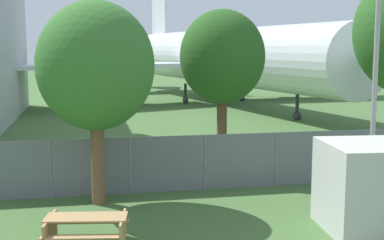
% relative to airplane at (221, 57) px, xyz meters
% --- Properties ---
extents(perimeter_fence, '(56.07, 0.07, 1.90)m').
position_rel_airplane_xyz_m(perimeter_fence, '(-7.49, -27.11, -3.03)').
color(perimeter_fence, slate).
rests_on(perimeter_fence, ground).
extents(airplane, '(35.10, 44.13, 13.27)m').
position_rel_airplane_xyz_m(airplane, '(0.00, 0.00, 0.00)').
color(airplane, silver).
rests_on(airplane, ground).
extents(picnic_bench_near_cabin, '(2.17, 1.69, 0.76)m').
position_rel_airplane_xyz_m(picnic_bench_near_cabin, '(-11.49, -31.67, -3.50)').
color(picnic_bench_near_cabin, tan).
rests_on(picnic_bench_near_cabin, ground).
extents(tree_near_hangar, '(3.31, 3.31, 6.30)m').
position_rel_airplane_xyz_m(tree_near_hangar, '(-6.18, -24.29, 0.46)').
color(tree_near_hangar, brown).
rests_on(tree_near_hangar, ground).
extents(tree_left_of_cabin, '(3.57, 3.57, 6.25)m').
position_rel_airplane_xyz_m(tree_left_of_cabin, '(-11.10, -28.04, 0.28)').
color(tree_left_of_cabin, brown).
rests_on(tree_left_of_cabin, ground).
extents(light_mast, '(0.44, 0.44, 8.78)m').
position_rel_airplane_xyz_m(light_mast, '(-2.58, -29.32, 1.30)').
color(light_mast, '#99999E').
rests_on(light_mast, ground).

